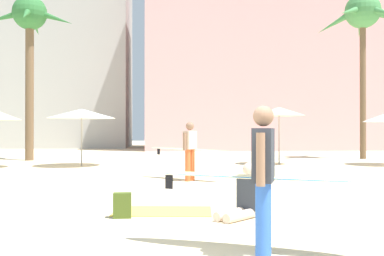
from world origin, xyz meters
TOP-DOWN VIEW (x-y plane):
  - hotel_pink at (9.35, 31.47)m, footprint 21.07×10.42m
  - palm_tree_far_left at (-6.51, 17.46)m, footprint 4.47×4.39m
  - palm_tree_left at (10.44, 17.48)m, footprint 4.68×4.68m
  - cafe_umbrella_0 at (5.07, 14.07)m, footprint 2.24×2.24m
  - cafe_umbrella_2 at (-3.32, 13.69)m, footprint 2.80×2.80m
  - beach_towel at (-0.02, 3.13)m, footprint 1.83×1.18m
  - backpack at (-0.71, 2.61)m, footprint 0.31×0.25m
  - person_near_right at (1.11, 0.25)m, footprint 2.81×1.43m
  - person_mid_left at (1.34, 2.48)m, footprint 0.90×0.87m
  - person_mid_center at (0.78, 8.09)m, footprint 2.50×2.08m

SIDE VIEW (x-z plane):
  - beach_towel at x=-0.02m, z-range 0.00..0.01m
  - backpack at x=-0.71m, z-range -0.01..0.41m
  - person_mid_left at x=1.34m, z-range -0.13..0.79m
  - person_mid_center at x=0.78m, z-range 0.07..1.79m
  - person_near_right at x=1.11m, z-range 0.06..1.81m
  - cafe_umbrella_2 at x=-3.32m, z-range 0.99..3.35m
  - cafe_umbrella_0 at x=5.07m, z-range 1.05..3.54m
  - palm_tree_far_left at x=-6.51m, z-range 2.54..10.66m
  - palm_tree_left at x=10.44m, z-range 2.98..11.60m
  - hotel_pink at x=9.35m, z-range 0.00..15.27m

